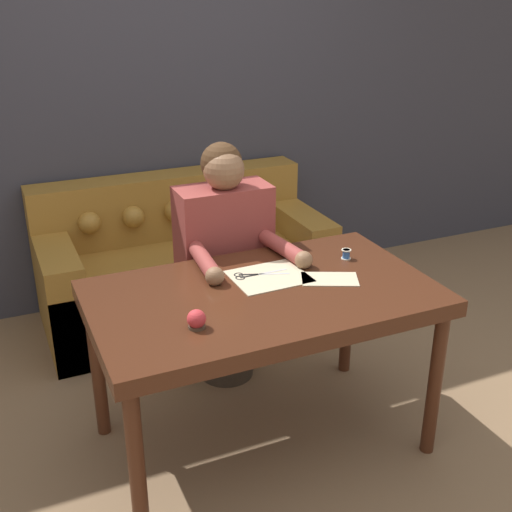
{
  "coord_description": "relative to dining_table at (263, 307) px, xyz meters",
  "views": [
    {
      "loc": [
        -1.02,
        -2.07,
        1.92
      ],
      "look_at": [
        -0.03,
        0.19,
        0.86
      ],
      "focal_mm": 45.0,
      "sensor_mm": 36.0,
      "label": 1
    }
  ],
  "objects": [
    {
      "name": "couch",
      "position": [
        0.06,
        1.31,
        -0.38
      ],
      "size": [
        1.68,
        0.8,
        0.83
      ],
      "color": "olive",
      "rests_on": "ground_plane"
    },
    {
      "name": "pin_cushion",
      "position": [
        -0.35,
        -0.18,
        0.11
      ],
      "size": [
        0.07,
        0.07,
        0.07
      ],
      "color": "#4C3828",
      "rests_on": "dining_table"
    },
    {
      "name": "ground_plane",
      "position": [
        0.05,
        -0.06,
        -0.68
      ],
      "size": [
        16.0,
        16.0,
        0.0
      ],
      "primitive_type": "plane",
      "color": "#846647"
    },
    {
      "name": "pattern_paper_main",
      "position": [
        0.08,
        0.11,
        0.08
      ],
      "size": [
        0.32,
        0.27,
        0.0
      ],
      "color": "beige",
      "rests_on": "dining_table"
    },
    {
      "name": "scissors",
      "position": [
        0.01,
        0.15,
        0.08
      ],
      "size": [
        0.24,
        0.1,
        0.01
      ],
      "color": "silver",
      "rests_on": "dining_table"
    },
    {
      "name": "wall_back",
      "position": [
        0.05,
        1.71,
        0.62
      ],
      "size": [
        8.0,
        0.06,
        2.6
      ],
      "color": "#383842",
      "rests_on": "ground_plane"
    },
    {
      "name": "person",
      "position": [
        0.05,
        0.56,
        -0.05
      ],
      "size": [
        0.5,
        0.62,
        1.24
      ],
      "color": "#33281E",
      "rests_on": "ground_plane"
    },
    {
      "name": "pattern_paper_offcut",
      "position": [
        0.3,
        -0.02,
        0.08
      ],
      "size": [
        0.27,
        0.22,
        0.0
      ],
      "color": "beige",
      "rests_on": "dining_table"
    },
    {
      "name": "thread_spool",
      "position": [
        0.48,
        0.14,
        0.1
      ],
      "size": [
        0.04,
        0.04,
        0.05
      ],
      "color": "#3366B2",
      "rests_on": "dining_table"
    },
    {
      "name": "dining_table",
      "position": [
        0.0,
        0.0,
        0.0
      ],
      "size": [
        1.4,
        0.83,
        0.76
      ],
      "color": "#472314",
      "rests_on": "ground_plane"
    }
  ]
}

